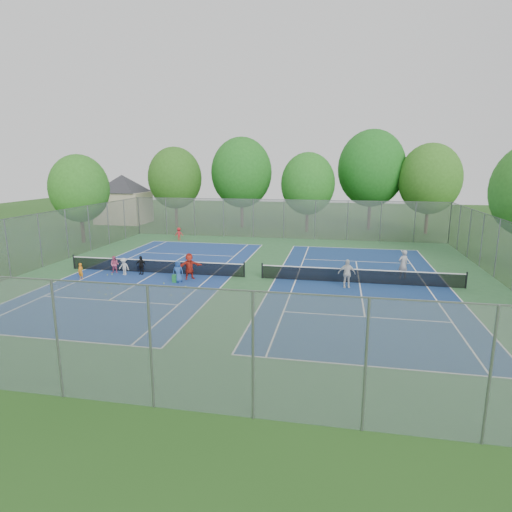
{
  "coord_description": "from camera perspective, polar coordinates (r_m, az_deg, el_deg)",
  "views": [
    {
      "loc": [
        5.49,
        -27.36,
        7.51
      ],
      "look_at": [
        0.0,
        1.0,
        1.3
      ],
      "focal_mm": 30.0,
      "sensor_mm": 36.0,
      "label": 1
    }
  ],
  "objects": [
    {
      "name": "tennis_ball_5",
      "position": [
        25.6,
        -9.54,
        -5.02
      ],
      "size": [
        0.07,
        0.07,
        0.07
      ],
      "primitive_type": "sphere",
      "color": "#ACC72E",
      "rests_on": "ground"
    },
    {
      "name": "tennis_ball_4",
      "position": [
        26.66,
        -18.71,
        -4.81
      ],
      "size": [
        0.07,
        0.07,
        0.07
      ],
      "primitive_type": "sphere",
      "color": "yellow",
      "rests_on": "ground"
    },
    {
      "name": "court_pad",
      "position": [
        28.9,
        -0.38,
        -2.92
      ],
      "size": [
        32.0,
        32.0,
        0.01
      ],
      "primitive_type": "cube",
      "color": "#2F6436",
      "rests_on": "ground"
    },
    {
      "name": "student_c",
      "position": [
        30.83,
        -17.2,
        -1.36
      ],
      "size": [
        0.84,
        0.56,
        1.21
      ],
      "primitive_type": "imported",
      "rotation": [
        0.0,
        0.0,
        -0.14
      ],
      "color": "beige",
      "rests_on": "ground"
    },
    {
      "name": "house",
      "position": [
        58.35,
        -17.36,
        8.35
      ],
      "size": [
        11.03,
        11.03,
        7.3
      ],
      "color": "#B7A88C",
      "rests_on": "ground"
    },
    {
      "name": "instructor",
      "position": [
        30.15,
        19.02,
        -1.06
      ],
      "size": [
        0.85,
        0.74,
        1.95
      ],
      "primitive_type": "imported",
      "rotation": [
        0.0,
        0.0,
        3.62
      ],
      "color": "#959597",
      "rests_on": "ground"
    },
    {
      "name": "tree_side_w",
      "position": [
        44.73,
        -22.51,
        8.32
      ],
      "size": [
        5.6,
        5.6,
        8.47
      ],
      "color": "#443326",
      "rests_on": "ground"
    },
    {
      "name": "tennis_ball_2",
      "position": [
        31.2,
        -19.21,
        -2.42
      ],
      "size": [
        0.07,
        0.07,
        0.07
      ],
      "primitive_type": "sphere",
      "color": "#BCD331",
      "rests_on": "ground"
    },
    {
      "name": "court_left",
      "position": [
        31.0,
        -13.18,
        -2.19
      ],
      "size": [
        10.97,
        23.77,
        0.01
      ],
      "primitive_type": "cube",
      "color": "navy",
      "rests_on": "court_pad"
    },
    {
      "name": "student_d",
      "position": [
        30.66,
        -15.09,
        -1.2
      ],
      "size": [
        0.8,
        0.4,
        1.33
      ],
      "primitive_type": "imported",
      "rotation": [
        0.0,
        0.0,
        -0.1
      ],
      "color": "black",
      "rests_on": "ground"
    },
    {
      "name": "student_f",
      "position": [
        28.72,
        -8.86,
        -1.36
      ],
      "size": [
        1.66,
        1.32,
        1.76
      ],
      "primitive_type": "imported",
      "rotation": [
        0.0,
        0.0,
        0.57
      ],
      "color": "red",
      "rests_on": "ground"
    },
    {
      "name": "fence_north",
      "position": [
        44.06,
        3.72,
        4.92
      ],
      "size": [
        32.0,
        0.1,
        4.0
      ],
      "primitive_type": "cube",
      "color": "gray",
      "rests_on": "ground"
    },
    {
      "name": "tennis_ball_0",
      "position": [
        25.45,
        -18.89,
        -5.62
      ],
      "size": [
        0.07,
        0.07,
        0.07
      ],
      "primitive_type": "sphere",
      "color": "#D3E835",
      "rests_on": "ground"
    },
    {
      "name": "tennis_ball_8",
      "position": [
        28.07,
        -12.19,
        -3.6
      ],
      "size": [
        0.07,
        0.07,
        0.07
      ],
      "primitive_type": "sphere",
      "color": "#CEE134",
      "rests_on": "ground"
    },
    {
      "name": "court_right",
      "position": [
        28.41,
        13.63,
        -3.51
      ],
      "size": [
        10.97,
        23.77,
        0.01
      ],
      "primitive_type": "cube",
      "color": "navy",
      "rests_on": "court_pad"
    },
    {
      "name": "ball_crate",
      "position": [
        32.07,
        -15.11,
        -1.54
      ],
      "size": [
        0.5,
        0.5,
        0.33
      ],
      "primitive_type": "cube",
      "rotation": [
        0.0,
        0.0,
        -0.4
      ],
      "color": "blue",
      "rests_on": "ground"
    },
    {
      "name": "fence_south",
      "position": [
        13.77,
        -13.87,
        -11.82
      ],
      "size": [
        32.0,
        0.1,
        4.0
      ],
      "primitive_type": "cube",
      "color": "gray",
      "rests_on": "ground"
    },
    {
      "name": "tree_ne",
      "position": [
        50.3,
        22.17,
        9.5
      ],
      "size": [
        6.6,
        6.6,
        9.77
      ],
      "color": "#443326",
      "rests_on": "ground"
    },
    {
      "name": "tree_nr",
      "position": [
        51.49,
        15.16,
        11.2
      ],
      "size": [
        7.6,
        7.6,
        11.42
      ],
      "color": "#443326",
      "rests_on": "ground"
    },
    {
      "name": "teen_court_b",
      "position": [
        27.04,
        12.01,
        -2.3
      ],
      "size": [
        1.09,
        0.54,
        1.8
      ],
      "primitive_type": "imported",
      "rotation": [
        0.0,
        0.0,
        0.09
      ],
      "color": "silver",
      "rests_on": "ground"
    },
    {
      "name": "net_right",
      "position": [
        28.3,
        13.67,
        -2.66
      ],
      "size": [
        12.87,
        0.1,
        0.91
      ],
      "primitive_type": "cube",
      "color": "black",
      "rests_on": "ground"
    },
    {
      "name": "student_b",
      "position": [
        31.58,
        -18.32,
        -1.1
      ],
      "size": [
        0.66,
        0.54,
        1.23
      ],
      "primitive_type": "imported",
      "rotation": [
        0.0,
        0.0,
        0.14
      ],
      "color": "#CD4F75",
      "rests_on": "ground"
    },
    {
      "name": "tennis_ball_11",
      "position": [
        27.79,
        -21.41,
        -4.33
      ],
      "size": [
        0.07,
        0.07,
        0.07
      ],
      "primitive_type": "sphere",
      "color": "#C3D130",
      "rests_on": "ground"
    },
    {
      "name": "tennis_ball_10",
      "position": [
        26.61,
        -19.4,
        -4.89
      ],
      "size": [
        0.07,
        0.07,
        0.07
      ],
      "primitive_type": "sphere",
      "color": "#C8DF34",
      "rests_on": "ground"
    },
    {
      "name": "student_a",
      "position": [
        30.69,
        -22.34,
        -1.9
      ],
      "size": [
        0.44,
        0.33,
        1.11
      ],
      "primitive_type": "imported",
      "rotation": [
        0.0,
        0.0,
        -0.17
      ],
      "color": "orange",
      "rests_on": "ground"
    },
    {
      "name": "student_e",
      "position": [
        28.15,
        -10.35,
        -2.04
      ],
      "size": [
        0.73,
        0.5,
        1.43
      ],
      "primitive_type": "imported",
      "rotation": [
        0.0,
        0.0,
        0.07
      ],
      "color": "#264C8E",
      "rests_on": "ground"
    },
    {
      "name": "tennis_ball_3",
      "position": [
        27.18,
        -20.2,
        -4.61
      ],
      "size": [
        0.07,
        0.07,
        0.07
      ],
      "primitive_type": "sphere",
      "color": "#C3DE33",
      "rests_on": "ground"
    },
    {
      "name": "ground",
      "position": [
        28.9,
        -0.38,
        -2.93
      ],
      "size": [
        120.0,
        120.0,
        0.0
      ],
      "primitive_type": "plane",
      "color": "#224D18",
      "rests_on": "ground"
    },
    {
      "name": "tennis_ball_6",
      "position": [
        27.08,
        -9.35,
        -4.06
      ],
      "size": [
        0.07,
        0.07,
        0.07
      ],
      "primitive_type": "sphere",
      "color": "#BCD932",
      "rests_on": "ground"
    },
    {
      "name": "fence_west",
      "position": [
        35.23,
        -26.84,
        1.82
      ],
      "size": [
        0.1,
        32.0,
        4.0
      ],
      "primitive_type": "cube",
      "rotation": [
        0.0,
        0.0,
        1.57
      ],
      "color": "gray",
      "rests_on": "ground"
    },
    {
      "name": "tennis_ball_7",
      "position": [
        31.29,
        -18.65,
        -2.34
      ],
      "size": [
        0.07,
        0.07,
        0.07
      ],
      "primitive_type": "sphere",
      "color": "#A9C72E",
      "rests_on": "ground"
    },
    {
      "name": "ball_hopper",
      "position": [
        28.21,
        -10.81,
        -2.98
      ],
      "size": [
        0.27,
        0.27,
        0.52
      ],
      "primitive_type": "cube",
      "rotation": [
        0.0,
        0.0,
        -0.01
      ],
      "color": "#238036",
      "rests_on": "ground"
    },
    {
      "name": "tree_nc",
      "position": [
        48.54,
        6.92,
        9.54
      ],
      "size": [
        6.0,
        6.0,
        8.85
      ],
      "color": "#443326",
      "rests_on": "ground"
    },
    {
      "name": "tennis_ball_9",
      "position": [
        28.01,
        -19.18,
        -4.04
      ],
      "size": [
        0.07,
        0.07,
        0.07
      ],
      "primitive_type": "sphere",
      "color": "gold",
      "rests_on": "ground"
    },
    {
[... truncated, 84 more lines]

